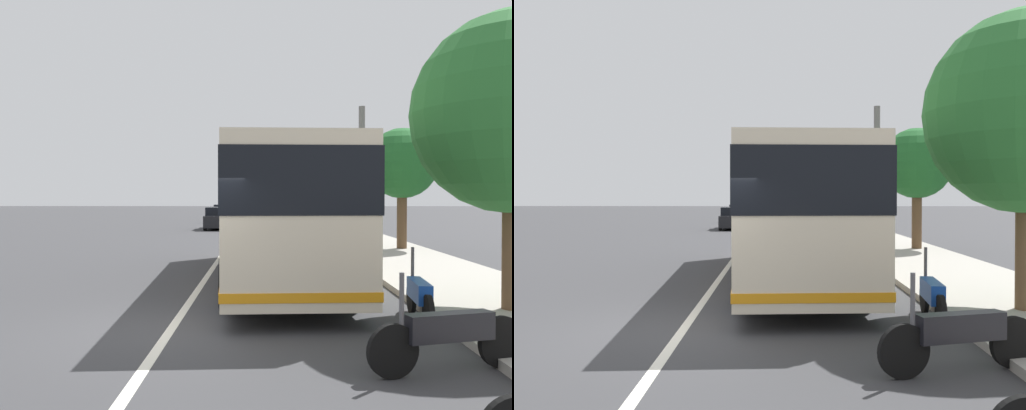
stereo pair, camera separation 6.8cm
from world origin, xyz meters
TOP-DOWN VIEW (x-y plane):
  - ground_plane at (0.00, 0.00)m, footprint 220.00×220.00m
  - sidewalk_curb at (10.00, -6.32)m, footprint 110.00×3.60m
  - lane_divider_line at (10.00, 0.00)m, footprint 110.00×0.16m
  - coach_bus at (5.09, -1.81)m, footprint 11.30×3.29m
  - motorcycle_by_tree at (-2.24, -3.84)m, footprint 0.68×2.17m
  - motorcycle_nearest_curb at (0.45, -4.26)m, footprint 2.12×0.34m
  - car_ahead_same_lane at (26.93, 1.42)m, footprint 4.51×1.94m
  - car_far_distant at (44.34, 1.36)m, footprint 4.14×1.92m
  - car_oncoming at (35.87, 1.67)m, footprint 4.38×1.98m
  - roadside_tree_mid_block at (12.33, -7.07)m, footprint 2.79×2.79m
  - utility_pole at (16.99, -6.35)m, footprint 0.30×0.30m

SIDE VIEW (x-z plane):
  - ground_plane at x=0.00m, z-range 0.00..0.00m
  - lane_divider_line at x=10.00m, z-range 0.00..0.01m
  - sidewalk_curb at x=10.00m, z-range 0.00..0.14m
  - motorcycle_nearest_curb at x=0.45m, z-range -0.16..1.10m
  - motorcycle_by_tree at x=-2.24m, z-range -0.16..1.13m
  - car_ahead_same_lane at x=26.93m, z-range -0.03..1.45m
  - car_far_distant at x=44.34m, z-range -0.03..1.45m
  - car_oncoming at x=35.87m, z-range -0.04..1.47m
  - coach_bus at x=5.09m, z-range 0.29..3.58m
  - utility_pole at x=16.99m, z-range 0.00..6.56m
  - roadside_tree_mid_block at x=12.33m, z-range 1.02..5.94m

